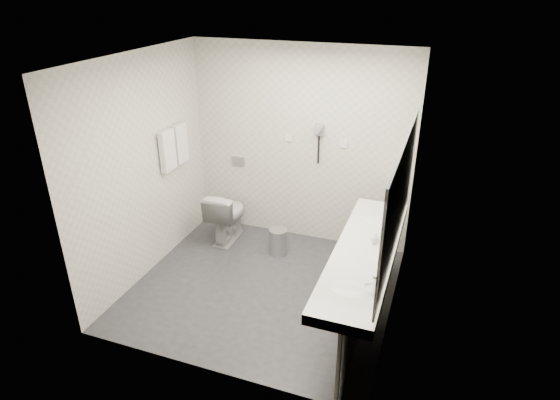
% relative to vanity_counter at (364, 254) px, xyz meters
% --- Properties ---
extents(floor, '(2.80, 2.80, 0.00)m').
position_rel_vanity_counter_xyz_m(floor, '(-1.12, 0.20, -0.80)').
color(floor, '#29292E').
rests_on(floor, ground).
extents(ceiling, '(2.80, 2.80, 0.00)m').
position_rel_vanity_counter_xyz_m(ceiling, '(-1.12, 0.20, 1.70)').
color(ceiling, silver).
rests_on(ceiling, wall_back).
extents(wall_back, '(2.80, 0.00, 2.80)m').
position_rel_vanity_counter_xyz_m(wall_back, '(-1.12, 1.50, 0.45)').
color(wall_back, beige).
rests_on(wall_back, floor).
extents(wall_front, '(2.80, 0.00, 2.80)m').
position_rel_vanity_counter_xyz_m(wall_front, '(-1.12, -1.10, 0.45)').
color(wall_front, beige).
rests_on(wall_front, floor).
extents(wall_left, '(0.00, 2.60, 2.60)m').
position_rel_vanity_counter_xyz_m(wall_left, '(-2.52, 0.20, 0.45)').
color(wall_left, beige).
rests_on(wall_left, floor).
extents(wall_right, '(0.00, 2.60, 2.60)m').
position_rel_vanity_counter_xyz_m(wall_right, '(0.27, 0.20, 0.45)').
color(wall_right, beige).
rests_on(wall_right, floor).
extents(vanity_counter, '(0.55, 2.20, 0.10)m').
position_rel_vanity_counter_xyz_m(vanity_counter, '(0.00, 0.00, 0.00)').
color(vanity_counter, silver).
rests_on(vanity_counter, floor).
extents(vanity_panel, '(0.03, 2.15, 0.75)m').
position_rel_vanity_counter_xyz_m(vanity_panel, '(0.02, 0.00, -0.42)').
color(vanity_panel, gray).
rests_on(vanity_panel, floor).
extents(vanity_post_near, '(0.06, 0.06, 0.75)m').
position_rel_vanity_counter_xyz_m(vanity_post_near, '(0.05, -1.04, -0.42)').
color(vanity_post_near, silver).
rests_on(vanity_post_near, floor).
extents(vanity_post_far, '(0.06, 0.06, 0.75)m').
position_rel_vanity_counter_xyz_m(vanity_post_far, '(0.05, 1.04, -0.42)').
color(vanity_post_far, silver).
rests_on(vanity_post_far, floor).
extents(mirror, '(0.02, 2.20, 1.05)m').
position_rel_vanity_counter_xyz_m(mirror, '(0.26, 0.00, 0.65)').
color(mirror, '#B2BCC6').
rests_on(mirror, wall_right).
extents(basin_near, '(0.40, 0.31, 0.05)m').
position_rel_vanity_counter_xyz_m(basin_near, '(0.00, -0.65, 0.04)').
color(basin_near, silver).
rests_on(basin_near, vanity_counter).
extents(basin_far, '(0.40, 0.31, 0.05)m').
position_rel_vanity_counter_xyz_m(basin_far, '(0.00, 0.65, 0.04)').
color(basin_far, silver).
rests_on(basin_far, vanity_counter).
extents(faucet_near, '(0.04, 0.04, 0.15)m').
position_rel_vanity_counter_xyz_m(faucet_near, '(0.19, -0.65, 0.12)').
color(faucet_near, silver).
rests_on(faucet_near, vanity_counter).
extents(faucet_far, '(0.04, 0.04, 0.15)m').
position_rel_vanity_counter_xyz_m(faucet_far, '(0.19, 0.65, 0.12)').
color(faucet_far, silver).
rests_on(faucet_far, vanity_counter).
extents(soap_bottle_a, '(0.06, 0.06, 0.10)m').
position_rel_vanity_counter_xyz_m(soap_bottle_a, '(0.06, 0.13, 0.10)').
color(soap_bottle_a, white).
rests_on(soap_bottle_a, vanity_counter).
extents(soap_bottle_b, '(0.09, 0.09, 0.08)m').
position_rel_vanity_counter_xyz_m(soap_bottle_b, '(0.07, 0.20, 0.09)').
color(soap_bottle_b, white).
rests_on(soap_bottle_b, vanity_counter).
extents(soap_bottle_c, '(0.06, 0.06, 0.11)m').
position_rel_vanity_counter_xyz_m(soap_bottle_c, '(0.17, -0.13, 0.11)').
color(soap_bottle_c, white).
rests_on(soap_bottle_c, vanity_counter).
extents(glass_left, '(0.08, 0.08, 0.11)m').
position_rel_vanity_counter_xyz_m(glass_left, '(0.13, 0.27, 0.10)').
color(glass_left, silver).
rests_on(glass_left, vanity_counter).
extents(toilet, '(0.41, 0.70, 0.70)m').
position_rel_vanity_counter_xyz_m(toilet, '(-1.97, 1.07, -0.45)').
color(toilet, silver).
rests_on(toilet, floor).
extents(flush_plate, '(0.18, 0.02, 0.12)m').
position_rel_vanity_counter_xyz_m(flush_plate, '(-1.98, 1.49, 0.15)').
color(flush_plate, '#B2B5BA').
rests_on(flush_plate, wall_back).
extents(pedal_bin, '(0.23, 0.23, 0.32)m').
position_rel_vanity_counter_xyz_m(pedal_bin, '(-1.22, 0.95, -0.64)').
color(pedal_bin, '#B2B5BA').
rests_on(pedal_bin, floor).
extents(bin_lid, '(0.23, 0.23, 0.02)m').
position_rel_vanity_counter_xyz_m(bin_lid, '(-1.22, 0.95, -0.47)').
color(bin_lid, '#B2B5BA').
rests_on(bin_lid, pedal_bin).
extents(towel_rail, '(0.02, 0.62, 0.02)m').
position_rel_vanity_counter_xyz_m(towel_rail, '(-2.47, 0.75, 0.75)').
color(towel_rail, silver).
rests_on(towel_rail, wall_left).
extents(towel_near, '(0.07, 0.24, 0.48)m').
position_rel_vanity_counter_xyz_m(towel_near, '(-2.46, 0.61, 0.53)').
color(towel_near, silver).
rests_on(towel_near, towel_rail).
extents(towel_far, '(0.07, 0.24, 0.48)m').
position_rel_vanity_counter_xyz_m(towel_far, '(-2.46, 0.89, 0.53)').
color(towel_far, silver).
rests_on(towel_far, towel_rail).
extents(dryer_cradle, '(0.10, 0.04, 0.14)m').
position_rel_vanity_counter_xyz_m(dryer_cradle, '(-0.88, 1.47, 0.70)').
color(dryer_cradle, gray).
rests_on(dryer_cradle, wall_back).
extents(dryer_barrel, '(0.08, 0.14, 0.08)m').
position_rel_vanity_counter_xyz_m(dryer_barrel, '(-0.88, 1.40, 0.73)').
color(dryer_barrel, gray).
rests_on(dryer_barrel, dryer_cradle).
extents(dryer_cord, '(0.02, 0.02, 0.35)m').
position_rel_vanity_counter_xyz_m(dryer_cord, '(-0.88, 1.46, 0.45)').
color(dryer_cord, black).
rests_on(dryer_cord, dryer_cradle).
extents(switch_plate_a, '(0.09, 0.02, 0.09)m').
position_rel_vanity_counter_xyz_m(switch_plate_a, '(-1.27, 1.49, 0.55)').
color(switch_plate_a, silver).
rests_on(switch_plate_a, wall_back).
extents(switch_plate_b, '(0.09, 0.02, 0.09)m').
position_rel_vanity_counter_xyz_m(switch_plate_b, '(-0.57, 1.49, 0.55)').
color(switch_plate_b, silver).
rests_on(switch_plate_b, wall_back).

